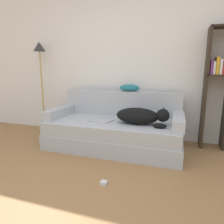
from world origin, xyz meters
name	(u,v)px	position (x,y,z in m)	size (l,w,h in m)	color
ground_plane	(47,224)	(0.00, 0.00, 0.00)	(20.00, 20.00, 0.00)	#9E7042
wall_back	(124,57)	(0.00, 2.26, 1.35)	(7.69, 0.06, 2.70)	white
couch	(114,134)	(0.01, 1.64, 0.20)	(1.94, 0.94, 0.40)	#B2B7BC
couch_backrest	(121,103)	(0.01, 2.04, 0.60)	(1.90, 0.15, 0.40)	#B2B7BC
couch_arm_left	(60,112)	(-0.88, 1.63, 0.47)	(0.15, 0.75, 0.14)	#B2B7BC
couch_arm_right	(178,121)	(0.91, 1.63, 0.47)	(0.15, 0.75, 0.14)	#B2B7BC
dog	(141,116)	(0.42, 1.58, 0.52)	(0.72, 0.32, 0.25)	black
laptop	(100,120)	(-0.17, 1.55, 0.41)	(0.37, 0.27, 0.02)	#B7B7BC
throw_pillow	(129,88)	(0.15, 2.03, 0.85)	(0.32, 0.15, 0.11)	teal
bookshelf	(217,83)	(1.39, 2.07, 0.95)	(0.33, 0.26, 1.71)	#2D2319
floor_lamp	(40,64)	(-1.51, 2.05, 1.24)	(0.24, 0.24, 1.62)	tan
power_adapter	(104,183)	(0.22, 0.63, 0.02)	(0.06, 0.06, 0.03)	silver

